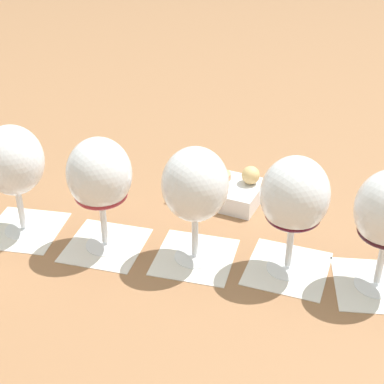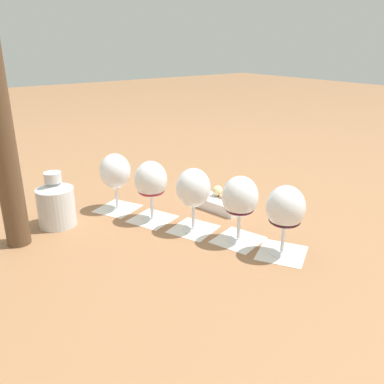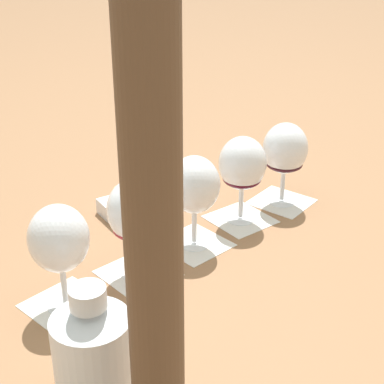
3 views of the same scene
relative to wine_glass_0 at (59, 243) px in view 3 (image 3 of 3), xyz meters
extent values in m
plane|color=#936642|center=(0.25, 0.10, -0.12)|extent=(8.00, 8.00, 0.00)
cube|color=silver|center=(0.00, 0.00, -0.12)|extent=(0.15, 0.15, 0.00)
cube|color=silver|center=(0.13, 0.05, -0.12)|extent=(0.15, 0.15, 0.00)
cube|color=silver|center=(0.26, 0.10, -0.12)|extent=(0.15, 0.15, 0.00)
cube|color=silver|center=(0.38, 0.16, -0.12)|extent=(0.14, 0.14, 0.00)
cube|color=silver|center=(0.50, 0.20, -0.12)|extent=(0.16, 0.16, 0.00)
cylinder|color=white|center=(0.00, 0.00, -0.11)|extent=(0.06, 0.06, 0.01)
cylinder|color=white|center=(0.00, 0.00, -0.07)|extent=(0.01, 0.01, 0.07)
ellipsoid|color=white|center=(0.00, 0.00, 0.01)|extent=(0.09, 0.09, 0.11)
ellipsoid|color=#CD525D|center=(0.00, 0.00, -0.02)|extent=(0.08, 0.08, 0.04)
cylinder|color=white|center=(0.13, 0.05, -0.11)|extent=(0.06, 0.06, 0.01)
cylinder|color=white|center=(0.13, 0.05, -0.07)|extent=(0.01, 0.01, 0.07)
ellipsoid|color=white|center=(0.13, 0.05, 0.01)|extent=(0.09, 0.09, 0.11)
ellipsoid|color=maroon|center=(0.13, 0.05, -0.03)|extent=(0.08, 0.08, 0.03)
cylinder|color=white|center=(0.26, 0.10, -0.11)|extent=(0.06, 0.06, 0.01)
cylinder|color=white|center=(0.26, 0.10, -0.07)|extent=(0.01, 0.01, 0.07)
ellipsoid|color=white|center=(0.26, 0.10, 0.01)|extent=(0.09, 0.09, 0.11)
ellipsoid|color=maroon|center=(0.26, 0.10, -0.02)|extent=(0.08, 0.08, 0.04)
cylinder|color=white|center=(0.38, 0.16, -0.11)|extent=(0.06, 0.06, 0.01)
cylinder|color=white|center=(0.38, 0.16, -0.07)|extent=(0.01, 0.01, 0.07)
ellipsoid|color=white|center=(0.38, 0.16, 0.01)|extent=(0.09, 0.09, 0.11)
ellipsoid|color=#410918|center=(0.38, 0.16, -0.02)|extent=(0.08, 0.08, 0.03)
cylinder|color=white|center=(0.50, 0.20, -0.11)|extent=(0.06, 0.06, 0.01)
cylinder|color=white|center=(0.50, 0.20, -0.07)|extent=(0.01, 0.01, 0.07)
ellipsoid|color=white|center=(0.50, 0.20, 0.01)|extent=(0.09, 0.09, 0.11)
ellipsoid|color=#35121C|center=(0.50, 0.20, -0.03)|extent=(0.08, 0.08, 0.03)
cylinder|color=silver|center=(0.00, -0.19, -0.06)|extent=(0.10, 0.10, 0.11)
cone|color=silver|center=(0.00, -0.19, 0.00)|extent=(0.10, 0.10, 0.02)
cylinder|color=silver|center=(0.00, -0.19, 0.03)|extent=(0.05, 0.05, 0.03)
cube|color=silver|center=(0.20, 0.26, -0.10)|extent=(0.15, 0.12, 0.03)
sphere|color=#DBB775|center=(0.24, 0.29, -0.07)|extent=(0.03, 0.03, 0.03)
cylinder|color=tan|center=(0.19, 0.27, -0.08)|extent=(0.03, 0.03, 0.01)
sphere|color=beige|center=(0.16, 0.27, -0.07)|extent=(0.03, 0.03, 0.03)
camera|label=1|loc=(0.67, -0.46, 0.41)|focal=55.00mm
camera|label=2|loc=(1.08, -0.51, 0.38)|focal=38.00mm
camera|label=3|loc=(-0.09, -0.78, 0.46)|focal=55.00mm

